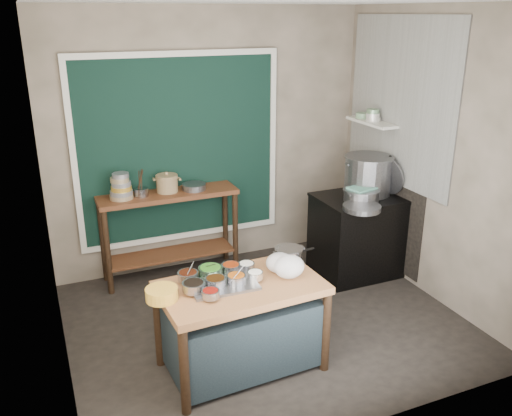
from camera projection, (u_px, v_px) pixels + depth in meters
name	position (u px, v px, depth m)	size (l,w,h in m)	color
floor	(266.00, 322.00, 5.06)	(3.50, 3.00, 0.02)	#29231F
back_wall	(210.00, 141.00, 5.88)	(3.50, 0.02, 2.80)	gray
left_wall	(46.00, 205.00, 3.93)	(0.02, 3.00, 2.80)	gray
right_wall	(433.00, 157.00, 5.23)	(0.02, 3.00, 2.80)	gray
curtain_panel	(180.00, 149.00, 5.74)	(2.10, 0.02, 1.90)	black
curtain_frame	(180.00, 150.00, 5.73)	(2.22, 0.03, 2.02)	beige
tile_panel	(399.00, 102.00, 5.54)	(0.02, 1.70, 1.70)	#B2B2AA
soot_patch	(385.00, 205.00, 6.02)	(0.01, 1.30, 1.30)	black
wall_shelf	(372.00, 122.00, 5.85)	(0.22, 0.70, 0.03)	beige
prep_table	(241.00, 326.00, 4.29)	(1.25, 0.72, 0.75)	#986037
back_counter	(170.00, 235.00, 5.80)	(1.45, 0.40, 0.95)	#542B18
stove_block	(358.00, 236.00, 5.88)	(0.90, 0.68, 0.85)	black
stove_top	(361.00, 198.00, 5.73)	(0.92, 0.69, 0.03)	black
condiment_tray	(222.00, 284.00, 4.14)	(0.51, 0.36, 0.02)	gray
condiment_bowls	(216.00, 277.00, 4.15)	(0.64, 0.48, 0.08)	gray
yellow_basin	(162.00, 294.00, 3.93)	(0.24, 0.24, 0.09)	gold
saucepan	(289.00, 256.00, 4.49)	(0.24, 0.24, 0.13)	gray
plastic_bag_a	(289.00, 267.00, 4.24)	(0.25, 0.21, 0.18)	white
plastic_bag_b	(279.00, 262.00, 4.34)	(0.21, 0.18, 0.16)	white
bowl_stack	(121.00, 188.00, 5.42)	(0.24, 0.24, 0.26)	tan
utensil_cup	(141.00, 192.00, 5.51)	(0.14, 0.14, 0.09)	gray
ceramic_crock	(167.00, 184.00, 5.64)	(0.24, 0.24, 0.16)	#8D704D
wide_bowl	(194.00, 187.00, 5.72)	(0.25, 0.25, 0.06)	gray
stock_pot	(368.00, 175.00, 5.76)	(0.53, 0.53, 0.41)	gray
pot_lid	(387.00, 175.00, 5.74)	(0.43, 0.43, 0.02)	gray
steamer	(361.00, 195.00, 5.59)	(0.39, 0.39, 0.13)	gray
green_cloth	(362.00, 188.00, 5.56)	(0.26, 0.20, 0.02)	#5BA18E
shallow_pan	(362.00, 208.00, 5.34)	(0.38, 0.38, 0.05)	gray
shelf_bowl_stack	(373.00, 115.00, 5.81)	(0.16, 0.16, 0.13)	silver
shelf_bowl_green	(363.00, 115.00, 5.99)	(0.16, 0.16, 0.06)	gray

